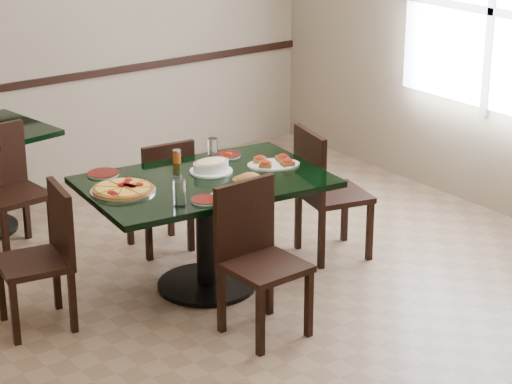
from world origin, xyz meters
TOP-DOWN VIEW (x-y plane):
  - floor at (0.00, 0.00)m, footprint 5.50×5.50m
  - room_shell at (1.02, 1.73)m, footprint 5.50×5.50m
  - main_table at (-0.09, 0.33)m, footprint 1.61×1.13m
  - chair_far at (-0.00, 0.99)m, footprint 0.42×0.42m
  - chair_near at (-0.17, -0.33)m, footprint 0.44×0.44m
  - chair_right at (0.85, 0.27)m, footprint 0.52×0.52m
  - chair_left at (-1.13, 0.46)m, footprint 0.47×0.47m
  - back_chair_near at (-0.86, 1.68)m, footprint 0.46×0.46m
  - pepperoni_pizza at (-0.62, 0.43)m, footprint 0.40×0.40m
  - lasagna_casserole at (0.02, 0.42)m, footprint 0.28×0.28m
  - bread_basket at (0.04, 0.06)m, footprint 0.21×0.15m
  - bruschetta_platter at (0.42, 0.28)m, footprint 0.42×0.37m
  - side_plate_near at (-0.30, -0.01)m, footprint 0.18×0.18m
  - side_plate_far_r at (0.30, 0.62)m, footprint 0.17×0.17m
  - side_plate_far_l at (-0.56, 0.78)m, footprint 0.21×0.21m
  - napkin_setting at (-0.22, -0.01)m, footprint 0.20×0.20m
  - water_glass_a at (0.17, 0.62)m, footprint 0.07×0.07m
  - water_glass_b at (-0.47, 0.01)m, footprint 0.08×0.08m
  - pepper_shaker at (-0.06, 0.70)m, footprint 0.05×0.05m

SIDE VIEW (x-z plane):
  - floor at x=0.00m, z-range 0.00..0.00m
  - chair_far at x=0.00m, z-range 0.04..0.87m
  - chair_left at x=-1.13m, z-range 0.05..0.92m
  - back_chair_near at x=-0.86m, z-range 0.05..0.95m
  - chair_near at x=-0.17m, z-range 0.05..0.97m
  - chair_right at x=0.85m, z-range 0.06..0.98m
  - main_table at x=-0.09m, z-range 0.19..0.94m
  - napkin_setting at x=-0.22m, z-range 0.75..0.76m
  - side_plate_far_l at x=-0.56m, z-range 0.75..0.77m
  - side_plate_near at x=-0.30m, z-range 0.75..0.77m
  - side_plate_far_r at x=0.30m, z-range 0.74..0.77m
  - pepperoni_pizza at x=-0.62m, z-range 0.75..0.79m
  - bruschetta_platter at x=0.42m, z-range 0.75..0.80m
  - bread_basket at x=0.04m, z-range 0.74..0.83m
  - lasagna_casserole at x=0.02m, z-range 0.75..0.84m
  - pepper_shaker at x=-0.06m, z-range 0.75..0.84m
  - water_glass_a at x=0.17m, z-range 0.75..0.90m
  - water_glass_b at x=-0.47m, z-range 0.75..0.91m
  - room_shell at x=1.02m, z-range -1.58..3.92m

